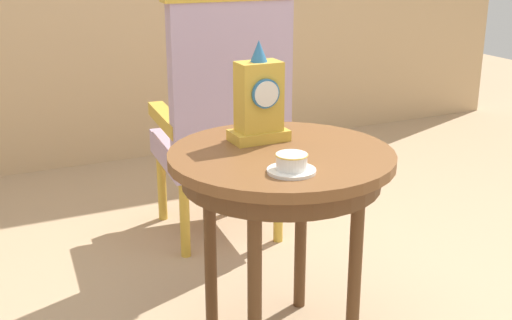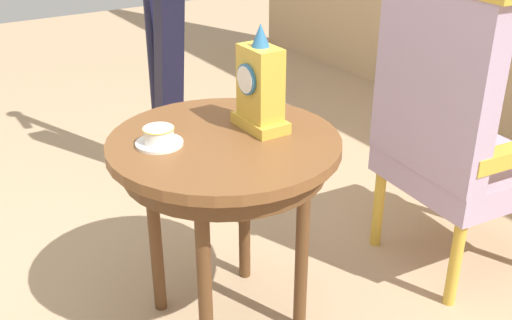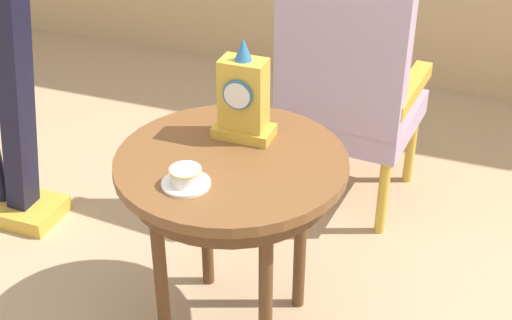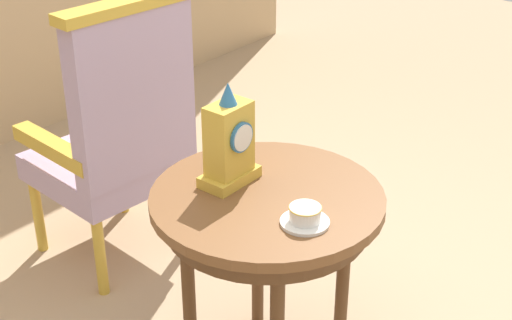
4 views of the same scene
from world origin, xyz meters
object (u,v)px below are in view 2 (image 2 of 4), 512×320
Objects in this scene: side_table at (225,162)px; armchair at (452,128)px; mantel_clock at (260,88)px; harp at (164,49)px; teacup_left at (159,137)px.

side_table is 0.64× the size of armchair.
mantel_clock is at bearing 94.96° from side_table.
armchair is at bearing 24.78° from harp.
teacup_left is at bearing -109.12° from side_table.
teacup_left is 0.43× the size of mantel_clock.
mantel_clock is at bearing 80.80° from teacup_left.
harp is at bearing 154.41° from teacup_left.
armchair is (0.23, 1.05, -0.13)m from teacup_left.
harp reaches higher than mantel_clock.
harp reaches higher than armchair.
side_table is 2.16× the size of mantel_clock.
teacup_left is 1.08m from armchair.
armchair is at bearing 76.55° from mantel_clock.
harp reaches higher than teacup_left.
side_table is at bearing -85.04° from mantel_clock.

